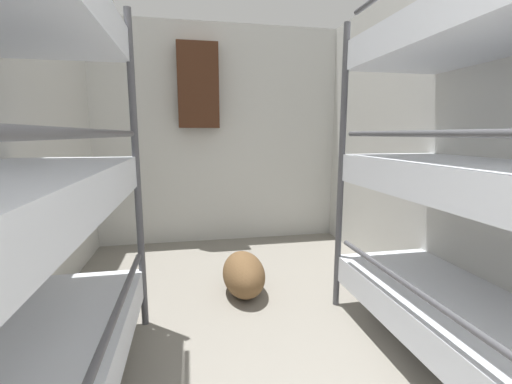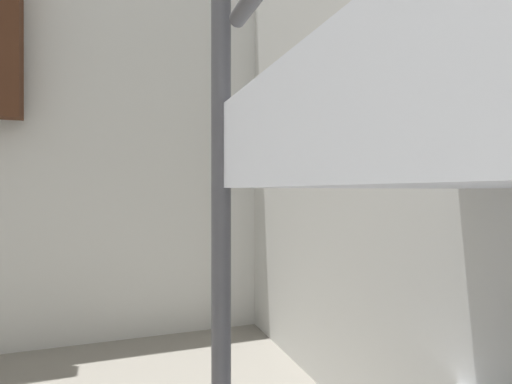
# 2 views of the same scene
# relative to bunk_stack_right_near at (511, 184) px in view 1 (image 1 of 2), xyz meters

# --- Properties ---
(wall_right) EXTENTS (0.06, 4.33, 2.48)m
(wall_right) POSITION_rel_bunk_stack_right_near_xyz_m (0.39, 0.65, 0.20)
(wall_right) COLOR silver
(wall_right) RESTS_ON ground_plane
(wall_back) EXTENTS (2.90, 0.06, 2.48)m
(wall_back) POSITION_rel_bunk_stack_right_near_xyz_m (-1.03, 2.79, 0.20)
(wall_back) COLOR silver
(wall_back) RESTS_ON ground_plane
(bunk_stack_right_near) EXTENTS (0.73, 1.91, 2.02)m
(bunk_stack_right_near) POSITION_rel_bunk_stack_right_near_xyz_m (0.00, 0.00, 0.00)
(bunk_stack_right_near) COLOR #4C4C51
(bunk_stack_right_near) RESTS_ON ground_plane
(duffel_bag) EXTENTS (0.33, 0.57, 0.33)m
(duffel_bag) POSITION_rel_bunk_stack_right_near_xyz_m (-1.00, 1.29, -0.88)
(duffel_bag) COLOR brown
(duffel_bag) RESTS_ON ground_plane
(hanging_coat) EXTENTS (0.44, 0.12, 0.90)m
(hanging_coat) POSITION_rel_bunk_stack_right_near_xyz_m (-1.27, 2.64, 0.74)
(hanging_coat) COLOR #472819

